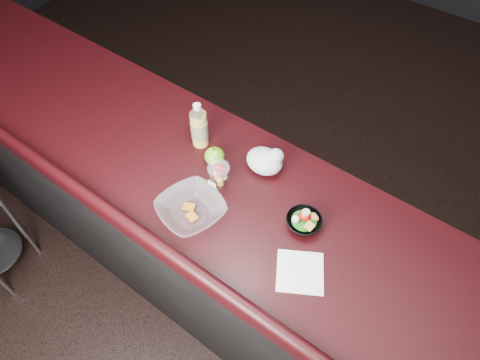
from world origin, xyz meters
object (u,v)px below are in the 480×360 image
at_px(fruit_cup, 219,174).
at_px(green_apple, 214,156).
at_px(lemonade_bottle, 199,128).
at_px(takeout_bowl, 191,209).
at_px(snack_bowl, 304,221).

xyz_separation_m(fruit_cup, green_apple, (-0.08, 0.08, -0.03)).
bearing_deg(lemonade_bottle, green_apple, -23.20).
distance_m(lemonade_bottle, green_apple, 0.14).
bearing_deg(takeout_bowl, fruit_cup, 91.17).
bearing_deg(fruit_cup, snack_bowl, 4.98).
height_order(lemonade_bottle, fruit_cup, lemonade_bottle).
distance_m(lemonade_bottle, fruit_cup, 0.24).
bearing_deg(snack_bowl, green_apple, 174.22).
bearing_deg(takeout_bowl, green_apple, 109.24).
height_order(lemonade_bottle, green_apple, lemonade_bottle).
height_order(fruit_cup, snack_bowl, fruit_cup).
bearing_deg(snack_bowl, lemonade_bottle, 170.43).
relative_size(lemonade_bottle, fruit_cup, 1.74).
bearing_deg(green_apple, lemonade_bottle, 156.80).
xyz_separation_m(green_apple, snack_bowl, (0.45, -0.05, -0.01)).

